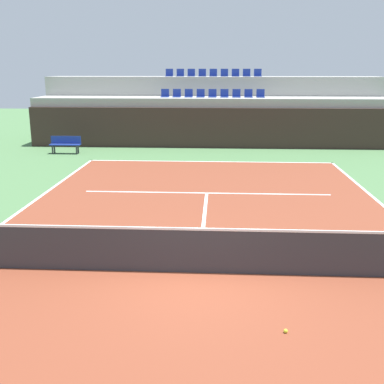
{
  "coord_description": "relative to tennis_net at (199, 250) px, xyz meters",
  "views": [
    {
      "loc": [
        0.38,
        -8.94,
        4.08
      ],
      "look_at": [
        -0.25,
        2.0,
        1.2
      ],
      "focal_mm": 44.0,
      "sensor_mm": 36.0,
      "label": 1
    }
  ],
  "objects": [
    {
      "name": "baseline_far",
      "position": [
        0.0,
        11.95,
        -0.5
      ],
      "size": [
        11.0,
        0.1,
        0.0
      ],
      "primitive_type": "cube",
      "color": "white",
      "rests_on": "court_surface"
    },
    {
      "name": "tennis_net",
      "position": [
        0.0,
        0.0,
        0.0
      ],
      "size": [
        11.08,
        0.08,
        1.07
      ],
      "color": "black",
      "rests_on": "court_surface"
    },
    {
      "name": "seating_row_lower",
      "position": [
        0.0,
        17.33,
        2.17
      ],
      "size": [
        5.68,
        0.44,
        0.44
      ],
      "color": "navy",
      "rests_on": "stands_tier_lower"
    },
    {
      "name": "court_surface",
      "position": [
        0.0,
        0.0,
        -0.5
      ],
      "size": [
        11.0,
        24.0,
        0.01
      ],
      "primitive_type": "cube",
      "color": "brown",
      "rests_on": "ground_plane"
    },
    {
      "name": "ground_plane",
      "position": [
        0.0,
        0.0,
        -0.51
      ],
      "size": [
        80.0,
        80.0,
        0.0
      ],
      "primitive_type": "plane",
      "color": "#477042"
    },
    {
      "name": "centre_service_line",
      "position": [
        0.0,
        3.2,
        -0.5
      ],
      "size": [
        0.1,
        6.4,
        0.0
      ],
      "primitive_type": "cube",
      "color": "white",
      "rests_on": "court_surface"
    },
    {
      "name": "player_bench",
      "position": [
        -7.19,
        13.73,
        -0.0
      ],
      "size": [
        1.5,
        0.4,
        0.85
      ],
      "color": "navy",
      "rests_on": "ground_plane"
    },
    {
      "name": "stands_tier_upper",
      "position": [
        0.0,
        19.63,
        1.31
      ],
      "size": [
        19.44,
        2.4,
        3.63
      ],
      "primitive_type": "cube",
      "color": "#9E9E99",
      "rests_on": "ground_plane"
    },
    {
      "name": "seating_row_upper",
      "position": [
        0.0,
        19.73,
        3.25
      ],
      "size": [
        5.68,
        0.44,
        0.44
      ],
      "color": "navy",
      "rests_on": "stands_tier_upper"
    },
    {
      "name": "service_line_far",
      "position": [
        0.0,
        6.4,
        -0.5
      ],
      "size": [
        8.26,
        0.1,
        0.0
      ],
      "primitive_type": "cube",
      "color": "white",
      "rests_on": "court_surface"
    },
    {
      "name": "stands_tier_lower",
      "position": [
        0.0,
        17.23,
        0.77
      ],
      "size": [
        19.44,
        2.4,
        2.56
      ],
      "primitive_type": "cube",
      "color": "#9E9E99",
      "rests_on": "ground_plane"
    },
    {
      "name": "back_wall",
      "position": [
        0.0,
        15.88,
        0.54
      ],
      "size": [
        19.44,
        0.3,
        2.1
      ],
      "primitive_type": "cube",
      "color": "#33231E",
      "rests_on": "ground_plane"
    },
    {
      "name": "tennis_ball_0",
      "position": [
        1.49,
        -2.2,
        -0.47
      ],
      "size": [
        0.07,
        0.07,
        0.07
      ],
      "primitive_type": "sphere",
      "color": "#CCE033",
      "rests_on": "court_surface"
    }
  ]
}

